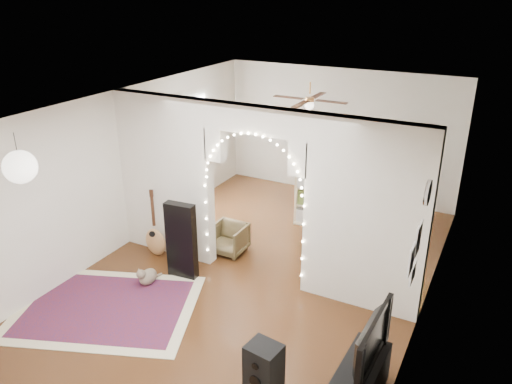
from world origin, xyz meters
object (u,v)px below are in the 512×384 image
at_px(bookcase, 334,192).
at_px(dining_table, 337,171).
at_px(dining_chair_left, 229,239).
at_px(acoustic_guitar, 155,231).
at_px(media_console, 360,382).
at_px(dining_chair_right, 348,217).
at_px(floor_speaker, 263,380).

distance_m(bookcase, dining_table, 1.21).
bearing_deg(dining_chair_left, acoustic_guitar, -148.48).
height_order(media_console, dining_chair_left, dining_chair_left).
relative_size(dining_table, dining_chair_right, 2.27).
height_order(dining_table, dining_chair_right, dining_table).
bearing_deg(media_console, bookcase, 115.42).
relative_size(floor_speaker, dining_chair_right, 1.50).
bearing_deg(acoustic_guitar, dining_chair_left, 9.97).
xyz_separation_m(floor_speaker, bookcase, (-0.84, 4.54, 0.29)).
relative_size(floor_speaker, bookcase, 0.60).
bearing_deg(acoustic_guitar, media_console, -42.97).
bearing_deg(bookcase, acoustic_guitar, -137.89).
height_order(floor_speaker, dining_chair_right, floor_speaker).
relative_size(floor_speaker, dining_table, 0.66).
xyz_separation_m(floor_speaker, dining_chair_right, (-0.55, 4.54, -0.17)).
bearing_deg(floor_speaker, dining_table, 109.66).
relative_size(media_console, bookcase, 0.69).
xyz_separation_m(floor_speaker, dining_table, (-1.18, 5.70, 0.24)).
height_order(floor_speaker, dining_table, floor_speaker).
relative_size(media_console, dining_table, 0.75).
xyz_separation_m(media_console, dining_table, (-2.03, 5.06, 0.43)).
height_order(acoustic_guitar, bookcase, bookcase).
bearing_deg(dining_table, media_console, -79.14).
bearing_deg(dining_chair_left, floor_speaker, -53.92).
distance_m(acoustic_guitar, bookcase, 3.30).
bearing_deg(dining_table, acoustic_guitar, -129.92).
bearing_deg(dining_table, dining_chair_left, -118.41).
distance_m(dining_table, dining_chair_right, 1.38).
relative_size(acoustic_guitar, bookcase, 0.69).
distance_m(media_console, dining_chair_right, 4.14).
height_order(acoustic_guitar, dining_table, acoustic_guitar).
bearing_deg(dining_chair_right, bookcase, -158.49).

